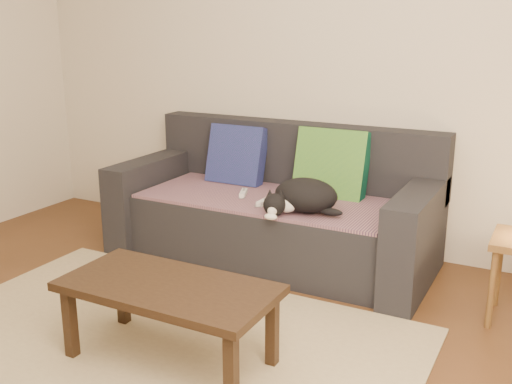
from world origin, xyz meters
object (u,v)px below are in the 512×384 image
Objects in this scene: sofa at (275,212)px; wii_remote_b at (264,202)px; wii_remote_a at (243,193)px; coffee_table at (169,294)px; cat at (303,196)px.

wii_remote_b is at bearing -80.14° from sofa.
wii_remote_a is at bearing -141.69° from sofa.
sofa reaches higher than coffee_table.
sofa is at bearing 13.15° from wii_remote_b.
sofa reaches higher than cat.
cat is 0.29m from wii_remote_b.
sofa is 4.36× the size of cat.
wii_remote_b is (0.04, -0.25, 0.15)m from sofa.
coffee_table is at bearing -83.84° from sofa.
wii_remote_b reaches higher than coffee_table.
cat is at bearing -95.55° from wii_remote_b.
wii_remote_a is 1.00× the size of wii_remote_b.
cat is at bearing -128.24° from wii_remote_a.
sofa is 0.26m from wii_remote_a.
sofa reaches higher than wii_remote_a.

